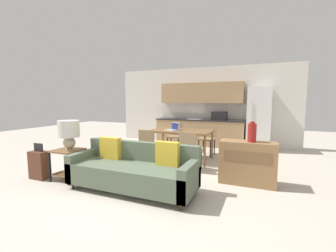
{
  "coord_description": "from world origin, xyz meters",
  "views": [
    {
      "loc": [
        2.01,
        -3.25,
        1.53
      ],
      "look_at": [
        -0.0,
        1.5,
        0.95
      ],
      "focal_mm": 24.0,
      "sensor_mm": 36.0,
      "label": 1
    }
  ],
  "objects": [
    {
      "name": "dining_table",
      "position": [
        0.09,
        2.18,
        0.71
      ],
      "size": [
        1.55,
        0.95,
        0.78
      ],
      "color": "brown",
      "rests_on": "ground_plane"
    },
    {
      "name": "wall_back",
      "position": [
        -0.01,
        4.63,
        1.35
      ],
      "size": [
        6.4,
        0.07,
        2.7
      ],
      "color": "silver",
      "rests_on": "ground_plane"
    },
    {
      "name": "dining_chair_near_left",
      "position": [
        -0.41,
        1.33,
        0.5
      ],
      "size": [
        0.42,
        0.42,
        0.87
      ],
      "rotation": [
        0.0,
        0.0,
        3.14
      ],
      "color": "#997A56",
      "rests_on": "ground_plane"
    },
    {
      "name": "dining_chair_far_right",
      "position": [
        0.6,
        2.99,
        0.5
      ],
      "size": [
        0.47,
        0.47,
        0.87
      ],
      "rotation": [
        0.0,
        0.0,
        -0.13
      ],
      "color": "#997A56",
      "rests_on": "ground_plane"
    },
    {
      "name": "suitcase",
      "position": [
        -2.0,
        -0.27,
        0.28
      ],
      "size": [
        0.37,
        0.22,
        0.71
      ],
      "color": "brown",
      "rests_on": "ground_plane"
    },
    {
      "name": "credenza",
      "position": [
        1.79,
        1.02,
        0.4
      ],
      "size": [
        0.99,
        0.4,
        0.79
      ],
      "color": "olive",
      "rests_on": "ground_plane"
    },
    {
      "name": "refrigerator",
      "position": [
        1.9,
        4.23,
        0.97
      ],
      "size": [
        0.68,
        0.73,
        1.95
      ],
      "color": "white",
      "rests_on": "ground_plane"
    },
    {
      "name": "dining_chair_far_left",
      "position": [
        -0.41,
        3.04,
        0.5
      ],
      "size": [
        0.45,
        0.45,
        0.87
      ],
      "rotation": [
        0.0,
        0.0,
        0.07
      ],
      "color": "#997A56",
      "rests_on": "ground_plane"
    },
    {
      "name": "ground_plane",
      "position": [
        0.0,
        0.0,
        0.0
      ],
      "size": [
        20.0,
        20.0,
        0.0
      ],
      "primitive_type": "plane",
      "color": "beige"
    },
    {
      "name": "dining_chair_near_right",
      "position": [
        0.58,
        1.35,
        0.5
      ],
      "size": [
        0.47,
        0.47,
        0.87
      ],
      "rotation": [
        0.0,
        0.0,
        3.02
      ],
      "color": "#997A56",
      "rests_on": "ground_plane"
    },
    {
      "name": "vase",
      "position": [
        1.85,
        1.0,
        0.96
      ],
      "size": [
        0.15,
        0.15,
        0.37
      ],
      "color": "maroon",
      "rests_on": "credenza"
    },
    {
      "name": "laptop",
      "position": [
        -0.11,
        2.09,
        0.82
      ],
      "size": [
        0.41,
        0.39,
        0.2
      ],
      "rotation": [
        0.0,
        0.0,
        -0.58
      ],
      "color": "#B7BABC",
      "rests_on": "dining_table"
    },
    {
      "name": "kitchen_counter",
      "position": [
        0.01,
        4.33,
        0.84
      ],
      "size": [
        3.03,
        0.65,
        2.15
      ],
      "color": "tan",
      "rests_on": "ground_plane"
    },
    {
      "name": "table_lamp",
      "position": [
        -1.4,
        -0.07,
        0.95
      ],
      "size": [
        0.39,
        0.39,
        0.56
      ],
      "color": "#B2A893",
      "rests_on": "side_table"
    },
    {
      "name": "side_table",
      "position": [
        -1.43,
        -0.1,
        0.4
      ],
      "size": [
        0.5,
        0.5,
        0.6
      ],
      "color": "brown",
      "rests_on": "ground_plane"
    },
    {
      "name": "couch",
      "position": [
        -0.0,
        -0.01,
        0.34
      ],
      "size": [
        2.2,
        0.8,
        0.85
      ],
      "color": "#3D2D1E",
      "rests_on": "ground_plane"
    }
  ]
}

